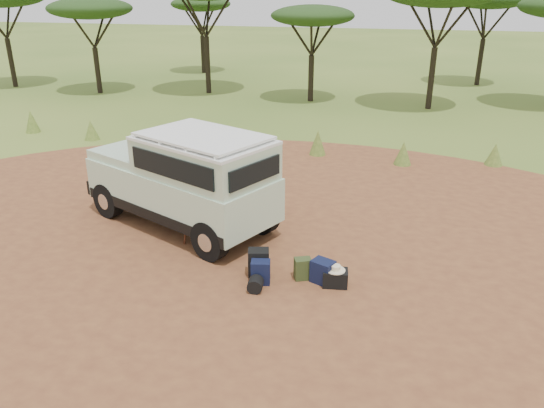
% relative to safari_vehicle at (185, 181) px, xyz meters
% --- Properties ---
extents(ground, '(140.00, 140.00, 0.00)m').
position_rel_safari_vehicle_xyz_m(ground, '(2.14, -1.94, -1.21)').
color(ground, '#4A6B26').
rests_on(ground, ground).
extents(dirt_clearing, '(23.00, 23.00, 0.01)m').
position_rel_safari_vehicle_xyz_m(dirt_clearing, '(2.14, -1.94, -1.21)').
color(dirt_clearing, brown).
rests_on(dirt_clearing, ground).
extents(grass_fringe, '(36.60, 1.60, 0.90)m').
position_rel_safari_vehicle_xyz_m(grass_fringe, '(2.26, 6.73, -0.81)').
color(grass_fringe, '#4A6B26').
rests_on(grass_fringe, ground).
extents(acacia_treeline, '(46.70, 13.20, 6.26)m').
position_rel_safari_vehicle_xyz_m(acacia_treeline, '(2.90, 17.87, 3.66)').
color(acacia_treeline, black).
rests_on(acacia_treeline, ground).
extents(safari_vehicle, '(5.49, 3.98, 2.51)m').
position_rel_safari_vehicle_xyz_m(safari_vehicle, '(0.00, 0.00, 0.00)').
color(safari_vehicle, '#BAD7B7').
rests_on(safari_vehicle, ground).
extents(walking_staff, '(0.34, 0.16, 1.48)m').
position_rel_safari_vehicle_xyz_m(walking_staff, '(0.46, -1.05, -0.47)').
color(walking_staff, maroon).
rests_on(walking_staff, ground).
extents(backpack_black, '(0.50, 0.42, 0.59)m').
position_rel_safari_vehicle_xyz_m(backpack_black, '(2.41, -1.94, -0.92)').
color(backpack_black, black).
rests_on(backpack_black, ground).
extents(backpack_navy, '(0.43, 0.35, 0.50)m').
position_rel_safari_vehicle_xyz_m(backpack_navy, '(2.53, -2.24, -0.96)').
color(backpack_navy, '#13183C').
rests_on(backpack_navy, ground).
extents(backpack_olive, '(0.40, 0.36, 0.47)m').
position_rel_safari_vehicle_xyz_m(backpack_olive, '(3.33, -1.85, -0.98)').
color(backpack_olive, '#394821').
rests_on(backpack_olive, ground).
extents(duffel_navy, '(0.54, 0.48, 0.50)m').
position_rel_safari_vehicle_xyz_m(duffel_navy, '(3.76, -1.89, -0.96)').
color(duffel_navy, '#13183C').
rests_on(duffel_navy, ground).
extents(hard_case, '(0.54, 0.42, 0.35)m').
position_rel_safari_vehicle_xyz_m(hard_case, '(4.03, -1.96, -1.04)').
color(hard_case, black).
rests_on(hard_case, ground).
extents(stuff_sack, '(0.34, 0.34, 0.30)m').
position_rel_safari_vehicle_xyz_m(stuff_sack, '(2.52, -2.56, -1.06)').
color(stuff_sack, black).
rests_on(stuff_sack, ground).
extents(safari_hat, '(0.39, 0.39, 0.11)m').
position_rel_safari_vehicle_xyz_m(safari_hat, '(4.03, -1.96, -0.82)').
color(safari_hat, beige).
rests_on(safari_hat, hard_case).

